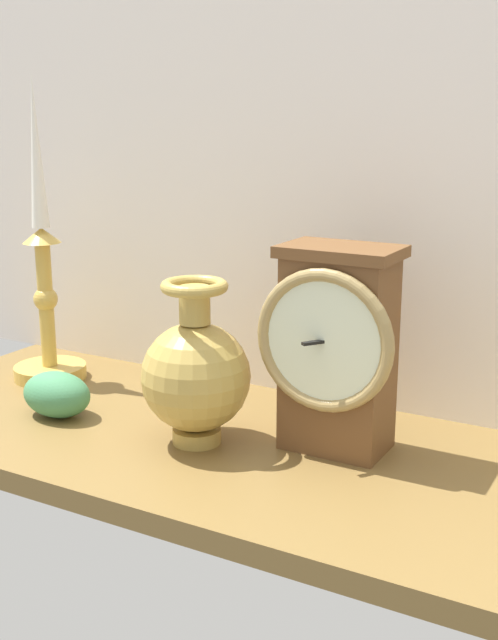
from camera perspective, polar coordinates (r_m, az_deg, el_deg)
The scene contains 6 objects.
ground_plane at distance 88.94cm, azimuth 1.09°, elevation -9.68°, with size 100.00×36.00×2.40cm, color brown.
back_wall at distance 97.85cm, azimuth 6.46°, elevation 12.82°, with size 120.00×2.00×65.00cm, color white.
mantel_clock at distance 84.58cm, azimuth 6.15°, elevation -1.90°, with size 14.94×10.47×22.01cm.
candlestick_tall_left at distance 110.37cm, azimuth -14.20°, elevation 2.22°, with size 9.67×9.67×39.92cm.
brass_vase_bulbous at distance 87.17cm, azimuth -3.77°, elevation -3.78°, with size 11.89×11.89×18.14cm.
ivy_sprig at distance 98.78cm, azimuth -13.40°, elevation -5.13°, with size 8.86×6.20×5.41cm.
Camera 1 is at (38.30, -71.50, 35.27)cm, focal length 45.37 mm.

